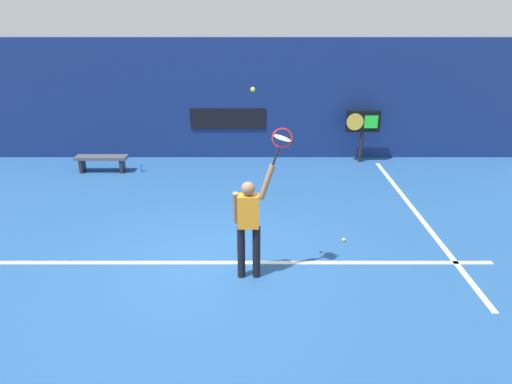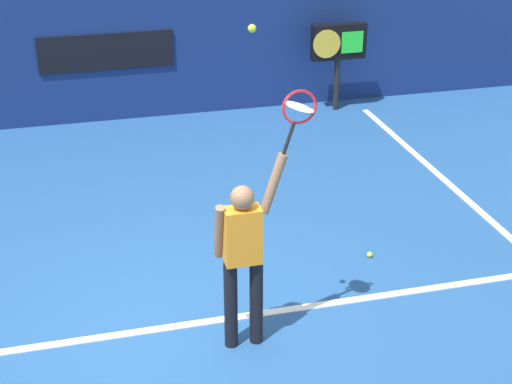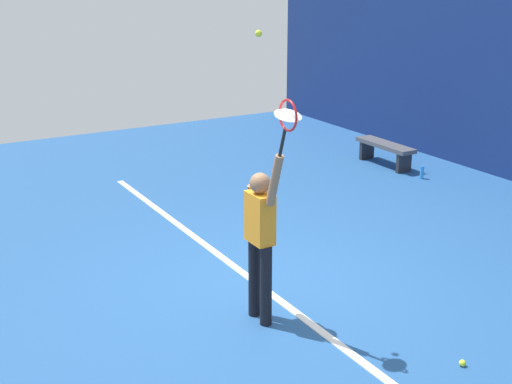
{
  "view_description": "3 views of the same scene",
  "coord_description": "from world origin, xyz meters",
  "px_view_note": "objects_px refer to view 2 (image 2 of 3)",
  "views": [
    {
      "loc": [
        0.82,
        -7.0,
        4.15
      ],
      "look_at": [
        0.8,
        0.03,
        1.32
      ],
      "focal_mm": 31.78,
      "sensor_mm": 36.0,
      "label": 1
    },
    {
      "loc": [
        -0.72,
        -6.5,
        4.62
      ],
      "look_at": [
        0.87,
        -0.3,
        1.53
      ],
      "focal_mm": 54.37,
      "sensor_mm": 36.0,
      "label": 2
    },
    {
      "loc": [
        6.54,
        -3.95,
        3.71
      ],
      "look_at": [
        0.5,
        -0.41,
        1.42
      ],
      "focal_mm": 48.22,
      "sensor_mm": 36.0,
      "label": 3
    }
  ],
  "objects_px": {
    "tennis_racket": "(298,111)",
    "tennis_ball": "(252,28)",
    "spare_ball": "(370,255)",
    "scoreboard_clock": "(338,45)",
    "tennis_player": "(243,253)"
  },
  "relations": [
    {
      "from": "tennis_player",
      "to": "tennis_ball",
      "type": "height_order",
      "value": "tennis_ball"
    },
    {
      "from": "spare_ball",
      "to": "tennis_racket",
      "type": "bearing_deg",
      "value": -136.97
    },
    {
      "from": "tennis_player",
      "to": "scoreboard_clock",
      "type": "relative_size",
      "value": 1.31
    },
    {
      "from": "tennis_ball",
      "to": "spare_ball",
      "type": "relative_size",
      "value": 1.0
    },
    {
      "from": "tennis_racket",
      "to": "spare_ball",
      "type": "height_order",
      "value": "tennis_racket"
    },
    {
      "from": "tennis_racket",
      "to": "scoreboard_clock",
      "type": "relative_size",
      "value": 0.41
    },
    {
      "from": "tennis_racket",
      "to": "scoreboard_clock",
      "type": "bearing_deg",
      "value": 66.65
    },
    {
      "from": "tennis_player",
      "to": "spare_ball",
      "type": "xyz_separation_m",
      "value": [
        1.81,
        1.22,
        -0.98
      ]
    },
    {
      "from": "tennis_ball",
      "to": "spare_ball",
      "type": "height_order",
      "value": "tennis_ball"
    },
    {
      "from": "scoreboard_clock",
      "to": "spare_ball",
      "type": "xyz_separation_m",
      "value": [
        -1.35,
        -4.94,
        -1.12
      ]
    },
    {
      "from": "tennis_player",
      "to": "tennis_racket",
      "type": "xyz_separation_m",
      "value": [
        0.5,
        -0.0,
        1.34
      ]
    },
    {
      "from": "tennis_player",
      "to": "spare_ball",
      "type": "distance_m",
      "value": 2.39
    },
    {
      "from": "scoreboard_clock",
      "to": "tennis_player",
      "type": "bearing_deg",
      "value": -117.13
    },
    {
      "from": "tennis_player",
      "to": "tennis_racket",
      "type": "bearing_deg",
      "value": -0.49
    },
    {
      "from": "tennis_racket",
      "to": "tennis_ball",
      "type": "bearing_deg",
      "value": -171.27
    }
  ]
}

